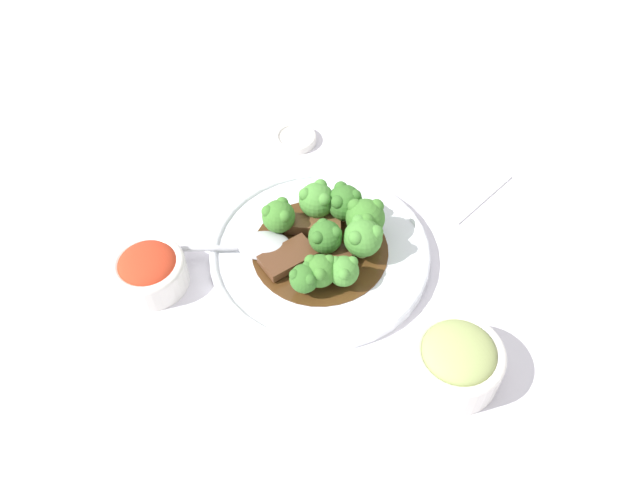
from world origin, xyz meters
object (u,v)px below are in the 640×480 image
at_px(beef_strip_1, 338,262).
at_px(beef_strip_3, 304,224).
at_px(side_bowl_kimchi, 149,270).
at_px(beef_strip_0, 288,257).
at_px(broccoli_floret_3, 363,237).
at_px(beef_strip_2, 329,227).
at_px(side_bowl_appetizer, 456,360).
at_px(broccoli_floret_4, 365,218).
at_px(broccoli_floret_2, 304,278).
at_px(broccoli_floret_0, 325,237).
at_px(broccoli_floret_7, 320,270).
at_px(serving_spoon, 253,246).
at_px(main_plate, 320,252).
at_px(broccoli_floret_6, 345,202).
at_px(broccoli_floret_5, 279,216).
at_px(sauce_dish, 296,138).
at_px(broccoli_floret_1, 344,271).

height_order(beef_strip_1, beef_strip_3, beef_strip_3).
bearing_deg(side_bowl_kimchi, beef_strip_0, 137.67).
bearing_deg(broccoli_floret_3, beef_strip_2, -92.05).
bearing_deg(side_bowl_kimchi, side_bowl_appetizer, 111.32).
bearing_deg(beef_strip_2, side_bowl_kimchi, -31.81).
distance_m(broccoli_floret_4, side_bowl_appetizer, 0.21).
height_order(beef_strip_3, broccoli_floret_2, broccoli_floret_2).
height_order(broccoli_floret_0, broccoli_floret_7, broccoli_floret_0).
distance_m(beef_strip_2, broccoli_floret_2, 0.10).
distance_m(beef_strip_3, broccoli_floret_3, 0.09).
xyz_separation_m(broccoli_floret_0, broccoli_floret_4, (-0.06, 0.02, 0.00)).
bearing_deg(broccoli_floret_2, beef_strip_3, -138.05).
height_order(beef_strip_2, broccoli_floret_2, broccoli_floret_2).
distance_m(broccoli_floret_0, side_bowl_kimchi, 0.22).
bearing_deg(serving_spoon, broccoli_floret_0, 128.21).
xyz_separation_m(main_plate, beef_strip_3, (-0.01, -0.04, 0.02)).
distance_m(broccoli_floret_2, broccoli_floret_6, 0.13).
distance_m(broccoli_floret_2, broccoli_floret_3, 0.09).
bearing_deg(broccoli_floret_5, beef_strip_1, 92.87).
bearing_deg(broccoli_floret_0, broccoli_floret_7, 33.82).
relative_size(beef_strip_2, broccoli_floret_6, 1.34).
xyz_separation_m(broccoli_floret_0, broccoli_floret_3, (-0.03, 0.04, 0.00)).
distance_m(beef_strip_3, serving_spoon, 0.07).
distance_m(broccoli_floret_6, serving_spoon, 0.13).
bearing_deg(broccoli_floret_0, broccoli_floret_3, 127.10).
xyz_separation_m(beef_strip_3, side_bowl_kimchi, (0.18, -0.09, -0.00)).
bearing_deg(beef_strip_2, beef_strip_1, 51.14).
height_order(broccoli_floret_0, sauce_dish, broccoli_floret_0).
height_order(broccoli_floret_0, broccoli_floret_1, broccoli_floret_0).
distance_m(beef_strip_3, broccoli_floret_2, 0.10).
distance_m(side_bowl_kimchi, sauce_dish, 0.32).
relative_size(beef_strip_3, broccoli_floret_7, 1.27).
bearing_deg(broccoli_floret_4, side_bowl_kimchi, -35.83).
bearing_deg(broccoli_floret_3, beef_strip_0, -42.54).
relative_size(beef_strip_1, broccoli_floret_2, 1.33).
bearing_deg(beef_strip_0, side_bowl_appetizer, 92.85).
height_order(broccoli_floret_0, side_bowl_appetizer, broccoli_floret_0).
distance_m(beef_strip_1, broccoli_floret_3, 0.04).
bearing_deg(main_plate, broccoli_floret_6, -170.66).
relative_size(beef_strip_3, broccoli_floret_2, 1.35).
xyz_separation_m(broccoli_floret_3, broccoli_floret_5, (0.04, -0.10, -0.00)).
bearing_deg(serving_spoon, broccoli_floret_5, 175.65).
height_order(beef_strip_2, beef_strip_3, beef_strip_3).
relative_size(beef_strip_0, broccoli_floret_2, 1.85).
height_order(main_plate, beef_strip_3, beef_strip_3).
bearing_deg(broccoli_floret_4, broccoli_floret_0, -19.69).
xyz_separation_m(beef_strip_3, broccoli_floret_6, (-0.05, 0.03, 0.02)).
bearing_deg(main_plate, beef_strip_3, -106.99).
relative_size(broccoli_floret_0, broccoli_floret_6, 0.95).
distance_m(broccoli_floret_0, side_bowl_appetizer, 0.21).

